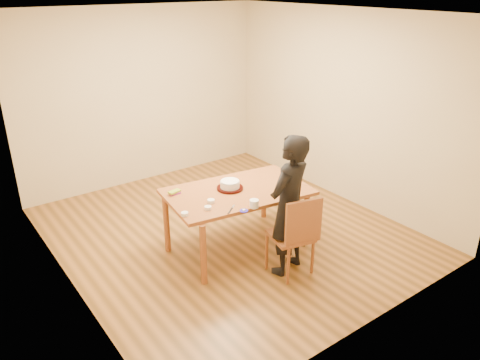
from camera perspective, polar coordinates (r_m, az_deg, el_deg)
room_shell at (r=5.87m, az=-3.63°, el=6.65°), size 4.00×4.50×2.70m
dining_table at (r=5.49m, az=-0.31°, el=-1.46°), size 1.77×1.20×0.04m
dining_chair at (r=5.17m, az=6.15°, el=-6.77°), size 0.51×0.51×0.04m
cake_plate at (r=5.51m, az=-1.23°, el=-0.99°), size 0.31×0.31×0.02m
cake at (r=5.49m, az=-1.24°, el=-0.54°), size 0.23×0.23×0.07m
frosting_dome at (r=5.47m, az=-1.24°, el=-0.07°), size 0.22×0.22×0.03m
frosting_tub at (r=5.06m, az=1.73°, el=-2.90°), size 0.10×0.10×0.09m
frosting_lid at (r=5.00m, az=0.48°, el=-3.77°), size 0.09×0.09×0.01m
frosting_dollop at (r=4.99m, az=0.48°, el=-3.64°), size 0.04×0.04×0.02m
ramekin_green at (r=5.04m, az=-3.93°, el=-3.40°), size 0.08×0.08×0.04m
ramekin_yellow at (r=5.18m, az=-3.56°, el=-2.59°), size 0.08×0.08×0.04m
ramekin_multi at (r=4.93m, az=-6.75°, el=-4.13°), size 0.08×0.08×0.04m
candy_box_pink at (r=5.43m, az=-7.92°, el=-1.61°), size 0.13×0.07×0.02m
candy_box_green at (r=5.42m, az=-8.00°, el=-1.41°), size 0.15×0.10×0.02m
spatula at (r=5.00m, az=-1.21°, el=-3.77°), size 0.12×0.10×0.01m
person at (r=5.03m, az=5.98°, el=-3.15°), size 0.66×0.53×1.59m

